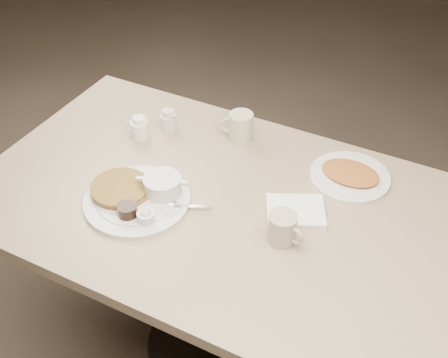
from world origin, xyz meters
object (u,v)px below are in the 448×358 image
at_px(creamer_left, 139,128).
at_px(creamer_right, 168,121).
at_px(coffee_mug_far, 240,127).
at_px(diner_table, 221,240).
at_px(hash_plate, 350,176).
at_px(main_plate, 139,195).
at_px(coffee_mug_near, 283,228).

distance_m(creamer_left, creamer_right, 0.10).
xyz_separation_m(coffee_mug_far, creamer_left, (-0.31, -0.15, -0.01)).
relative_size(diner_table, hash_plate, 5.70).
xyz_separation_m(diner_table, hash_plate, (0.31, 0.28, 0.18)).
distance_m(diner_table, main_plate, 0.31).
bearing_deg(coffee_mug_far, diner_table, -73.98).
height_order(coffee_mug_far, hash_plate, coffee_mug_far).
bearing_deg(coffee_mug_near, coffee_mug_far, 130.00).
xyz_separation_m(main_plate, creamer_right, (-0.12, 0.35, 0.01)).
height_order(diner_table, main_plate, main_plate).
bearing_deg(main_plate, creamer_right, 108.26).
bearing_deg(creamer_right, coffee_mug_near, -29.04).
xyz_separation_m(main_plate, creamer_left, (-0.18, 0.27, 0.01)).
relative_size(diner_table, main_plate, 3.58).
distance_m(coffee_mug_near, hash_plate, 0.35).
distance_m(creamer_left, hash_plate, 0.72).
bearing_deg(creamer_left, hash_plate, 9.10).
relative_size(creamer_right, hash_plate, 0.30).
height_order(diner_table, coffee_mug_near, coffee_mug_near).
bearing_deg(coffee_mug_near, hash_plate, 76.33).
relative_size(creamer_left, creamer_right, 1.13).
bearing_deg(main_plate, coffee_mug_far, 73.19).
bearing_deg(creamer_right, creamer_left, -128.21).
relative_size(coffee_mug_near, coffee_mug_far, 0.97).
relative_size(main_plate, coffee_mug_near, 3.50).
height_order(coffee_mug_near, coffee_mug_far, coffee_mug_far).
distance_m(diner_table, coffee_mug_far, 0.39).
bearing_deg(diner_table, hash_plate, 41.60).
relative_size(diner_table, coffee_mug_near, 12.54).
bearing_deg(hash_plate, main_plate, -143.71).
xyz_separation_m(creamer_left, hash_plate, (0.71, 0.11, -0.02)).
distance_m(coffee_mug_near, coffee_mug_far, 0.49).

